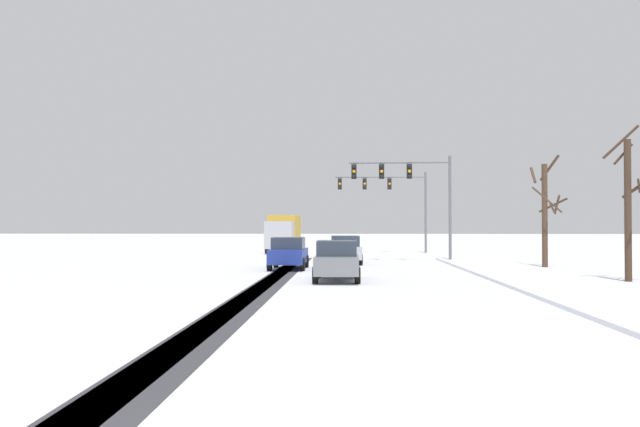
{
  "coord_description": "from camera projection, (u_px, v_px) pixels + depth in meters",
  "views": [
    {
      "loc": [
        1.31,
        -6.15,
        2.25
      ],
      "look_at": [
        0.0,
        24.37,
        2.8
      ],
      "focal_mm": 35.37,
      "sensor_mm": 36.0,
      "label": 1
    }
  ],
  "objects": [
    {
      "name": "wheel_track_left_lane",
      "position": [
        263.0,
        285.0,
        23.62
      ],
      "size": [
        0.81,
        38.3,
        0.01
      ],
      "primitive_type": "cube",
      "color": "#38383D",
      "rests_on": "ground"
    },
    {
      "name": "bare_tree_sidewalk_far",
      "position": [
        545.0,
        209.0,
        33.55
      ],
      "size": [
        2.09,
        2.1,
        6.0
      ],
      "color": "#4C3828",
      "rests_on": "ground"
    },
    {
      "name": "traffic_signal_near_right",
      "position": [
        409.0,
        184.0,
        38.84
      ],
      "size": [
        6.3,
        0.46,
        6.5
      ],
      "color": "slate",
      "rests_on": "ground"
    },
    {
      "name": "car_grey_third",
      "position": [
        337.0,
        260.0,
        25.28
      ],
      "size": [
        1.84,
        4.1,
        1.62
      ],
      "color": "slate",
      "rests_on": "ground"
    },
    {
      "name": "sidewalk_kerb_right",
      "position": [
        574.0,
        289.0,
        21.42
      ],
      "size": [
        4.0,
        38.3,
        0.12
      ],
      "primitive_type": "cube",
      "color": "white",
      "rests_on": "ground"
    },
    {
      "name": "traffic_signal_far_right",
      "position": [
        389.0,
        193.0,
        50.69
      ],
      "size": [
        7.36,
        0.57,
        6.5
      ],
      "color": "slate",
      "rests_on": "ground"
    },
    {
      "name": "bare_tree_sidewalk_mid",
      "position": [
        629.0,
        203.0,
        25.05
      ],
      "size": [
        1.88,
        2.11,
        6.35
      ],
      "color": "#423023",
      "rests_on": "ground"
    },
    {
      "name": "car_silver_lead",
      "position": [
        345.0,
        250.0,
        36.26
      ],
      "size": [
        1.99,
        4.18,
        1.62
      ],
      "color": "#B7BABF",
      "rests_on": "ground"
    },
    {
      "name": "car_blue_second",
      "position": [
        289.0,
        253.0,
        31.95
      ],
      "size": [
        1.87,
        4.12,
        1.62
      ],
      "color": "#233899",
      "rests_on": "ground"
    },
    {
      "name": "box_truck_delivery",
      "position": [
        284.0,
        232.0,
        51.08
      ],
      "size": [
        2.37,
        7.42,
        3.02
      ],
      "color": "#B7BABF",
      "rests_on": "ground"
    },
    {
      "name": "wheel_track_right_lane",
      "position": [
        269.0,
        285.0,
        23.61
      ],
      "size": [
        1.14,
        38.3,
        0.01
      ],
      "primitive_type": "cube",
      "color": "#38383D",
      "rests_on": "ground"
    }
  ]
}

